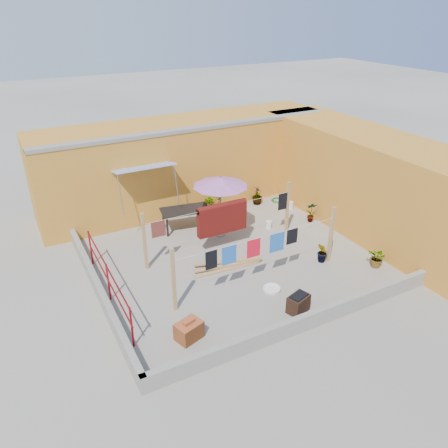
{
  "coord_description": "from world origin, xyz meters",
  "views": [
    {
      "loc": [
        -5.62,
        -9.91,
        7.03
      ],
      "look_at": [
        -0.18,
        0.3,
        1.13
      ],
      "focal_mm": 35.0,
      "sensor_mm": 36.0,
      "label": 1
    }
  ],
  "objects_px": {
    "green_hose": "(278,200)",
    "white_basin": "(272,289)",
    "patio_umbrella": "(220,182)",
    "brazier": "(298,303)",
    "water_jug_a": "(269,225)",
    "outdoor_table": "(185,211)",
    "water_jug_b": "(290,205)",
    "plant_back_a": "(212,204)",
    "brick_stack": "(189,330)"
  },
  "relations": [
    {
      "from": "brick_stack",
      "to": "plant_back_a",
      "type": "xyz_separation_m",
      "value": [
        3.5,
        5.76,
        0.17
      ]
    },
    {
      "from": "patio_umbrella",
      "to": "green_hose",
      "type": "height_order",
      "value": "patio_umbrella"
    },
    {
      "from": "patio_umbrella",
      "to": "outdoor_table",
      "type": "bearing_deg",
      "value": 130.72
    },
    {
      "from": "brick_stack",
      "to": "water_jug_a",
      "type": "bearing_deg",
      "value": 38.89
    },
    {
      "from": "white_basin",
      "to": "plant_back_a",
      "type": "height_order",
      "value": "plant_back_a"
    },
    {
      "from": "brazier",
      "to": "white_basin",
      "type": "bearing_deg",
      "value": 93.93
    },
    {
      "from": "outdoor_table",
      "to": "green_hose",
      "type": "distance_m",
      "value": 4.25
    },
    {
      "from": "brick_stack",
      "to": "brazier",
      "type": "distance_m",
      "value": 2.87
    },
    {
      "from": "white_basin",
      "to": "water_jug_a",
      "type": "relative_size",
      "value": 1.54
    },
    {
      "from": "outdoor_table",
      "to": "white_basin",
      "type": "relative_size",
      "value": 3.53
    },
    {
      "from": "water_jug_b",
      "to": "green_hose",
      "type": "height_order",
      "value": "water_jug_b"
    },
    {
      "from": "outdoor_table",
      "to": "water_jug_b",
      "type": "bearing_deg",
      "value": -4.74
    },
    {
      "from": "patio_umbrella",
      "to": "outdoor_table",
      "type": "height_order",
      "value": "patio_umbrella"
    },
    {
      "from": "water_jug_a",
      "to": "plant_back_a",
      "type": "height_order",
      "value": "plant_back_a"
    },
    {
      "from": "brazier",
      "to": "water_jug_a",
      "type": "xyz_separation_m",
      "value": [
        1.87,
        4.19,
        -0.1
      ]
    },
    {
      "from": "patio_umbrella",
      "to": "plant_back_a",
      "type": "xyz_separation_m",
      "value": [
        0.51,
        1.63,
        -1.53
      ]
    },
    {
      "from": "brazier",
      "to": "patio_umbrella",
      "type": "bearing_deg",
      "value": 88.12
    },
    {
      "from": "plant_back_a",
      "to": "brick_stack",
      "type": "bearing_deg",
      "value": -121.33
    },
    {
      "from": "brick_stack",
      "to": "green_hose",
      "type": "relative_size",
      "value": 1.38
    },
    {
      "from": "outdoor_table",
      "to": "plant_back_a",
      "type": "bearing_deg",
      "value": 25.48
    },
    {
      "from": "brick_stack",
      "to": "white_basin",
      "type": "distance_m",
      "value": 2.86
    },
    {
      "from": "outdoor_table",
      "to": "brazier",
      "type": "xyz_separation_m",
      "value": [
        0.7,
        -5.5,
        -0.44
      ]
    },
    {
      "from": "water_jug_a",
      "to": "green_hose",
      "type": "height_order",
      "value": "water_jug_a"
    },
    {
      "from": "brazier",
      "to": "green_hose",
      "type": "distance_m",
      "value": 6.93
    },
    {
      "from": "plant_back_a",
      "to": "water_jug_a",
      "type": "bearing_deg",
      "value": -58.22
    },
    {
      "from": "brazier",
      "to": "plant_back_a",
      "type": "distance_m",
      "value": 6.18
    },
    {
      "from": "brick_stack",
      "to": "water_jug_b",
      "type": "relative_size",
      "value": 2.16
    },
    {
      "from": "white_basin",
      "to": "water_jug_b",
      "type": "distance_m",
      "value": 5.41
    },
    {
      "from": "patio_umbrella",
      "to": "brazier",
      "type": "distance_m",
      "value": 4.82
    },
    {
      "from": "brick_stack",
      "to": "white_basin",
      "type": "height_order",
      "value": "brick_stack"
    },
    {
      "from": "patio_umbrella",
      "to": "outdoor_table",
      "type": "relative_size",
      "value": 1.24
    },
    {
      "from": "patio_umbrella",
      "to": "water_jug_b",
      "type": "relative_size",
      "value": 6.52
    },
    {
      "from": "water_jug_a",
      "to": "water_jug_b",
      "type": "relative_size",
      "value": 0.97
    },
    {
      "from": "patio_umbrella",
      "to": "water_jug_b",
      "type": "distance_m",
      "value": 3.83
    },
    {
      "from": "green_hose",
      "to": "brazier",
      "type": "bearing_deg",
      "value": -120.13
    },
    {
      "from": "plant_back_a",
      "to": "white_basin",
      "type": "bearing_deg",
      "value": -98.2
    },
    {
      "from": "outdoor_table",
      "to": "brazier",
      "type": "bearing_deg",
      "value": -82.78
    },
    {
      "from": "brick_stack",
      "to": "white_basin",
      "type": "bearing_deg",
      "value": 13.94
    },
    {
      "from": "water_jug_b",
      "to": "green_hose",
      "type": "distance_m",
      "value": 0.85
    },
    {
      "from": "patio_umbrella",
      "to": "water_jug_a",
      "type": "distance_m",
      "value": 2.5
    },
    {
      "from": "green_hose",
      "to": "white_basin",
      "type": "bearing_deg",
      "value": -125.84
    },
    {
      "from": "green_hose",
      "to": "water_jug_a",
      "type": "bearing_deg",
      "value": -131.78
    },
    {
      "from": "green_hose",
      "to": "brick_stack",
      "type": "bearing_deg",
      "value": -138.45
    },
    {
      "from": "water_jug_a",
      "to": "brazier",
      "type": "bearing_deg",
      "value": -114.01
    },
    {
      "from": "water_jug_b",
      "to": "water_jug_a",
      "type": "bearing_deg",
      "value": -149.17
    },
    {
      "from": "green_hose",
      "to": "plant_back_a",
      "type": "bearing_deg",
      "value": 176.99
    },
    {
      "from": "patio_umbrella",
      "to": "water_jug_a",
      "type": "relative_size",
      "value": 6.73
    },
    {
      "from": "plant_back_a",
      "to": "water_jug_b",
      "type": "bearing_deg",
      "value": -19.34
    },
    {
      "from": "patio_umbrella",
      "to": "white_basin",
      "type": "distance_m",
      "value": 3.93
    },
    {
      "from": "brazier",
      "to": "outdoor_table",
      "type": "bearing_deg",
      "value": 97.22
    }
  ]
}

